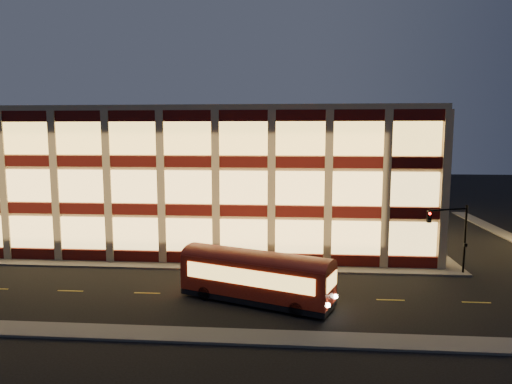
{
  "coord_description": "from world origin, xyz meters",
  "views": [
    {
      "loc": [
        8.83,
        -38.33,
        11.94
      ],
      "look_at": [
        5.12,
        8.0,
        5.98
      ],
      "focal_mm": 32.0,
      "sensor_mm": 36.0,
      "label": 1
    }
  ],
  "objects": [
    {
      "name": "ground",
      "position": [
        0.0,
        0.0,
        0.0
      ],
      "size": [
        200.0,
        200.0,
        0.0
      ],
      "primitive_type": "plane",
      "color": "black",
      "rests_on": "ground"
    },
    {
      "name": "sidewalk_office_south",
      "position": [
        -3.0,
        1.0,
        0.07
      ],
      "size": [
        54.0,
        2.0,
        0.15
      ],
      "primitive_type": "cube",
      "color": "#514F4C",
      "rests_on": "ground"
    },
    {
      "name": "sidewalk_office_east",
      "position": [
        23.0,
        17.0,
        0.07
      ],
      "size": [
        2.0,
        30.0,
        0.15
      ],
      "primitive_type": "cube",
      "color": "#514F4C",
      "rests_on": "ground"
    },
    {
      "name": "sidewalk_tower_west",
      "position": [
        34.0,
        17.0,
        0.07
      ],
      "size": [
        2.0,
        30.0,
        0.15
      ],
      "primitive_type": "cube",
      "color": "#514F4C",
      "rests_on": "ground"
    },
    {
      "name": "sidewalk_near",
      "position": [
        0.0,
        -13.0,
        0.07
      ],
      "size": [
        100.0,
        2.0,
        0.15
      ],
      "primitive_type": "cube",
      "color": "#514F4C",
      "rests_on": "ground"
    },
    {
      "name": "office_building",
      "position": [
        -2.91,
        16.91,
        7.25
      ],
      "size": [
        50.45,
        30.45,
        14.5
      ],
      "color": "tan",
      "rests_on": "ground"
    },
    {
      "name": "traffic_signal_far",
      "position": [
        22.21,
        0.24,
        4.11
      ],
      "size": [
        3.79,
        1.87,
        6.0
      ],
      "color": "black",
      "rests_on": "ground"
    },
    {
      "name": "trolley_bus",
      "position": [
        6.33,
        -7.11,
        2.07
      ],
      "size": [
        11.26,
        6.51,
        3.73
      ],
      "rotation": [
        0.0,
        0.0,
        -0.37
      ],
      "color": "#951708",
      "rests_on": "ground"
    }
  ]
}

